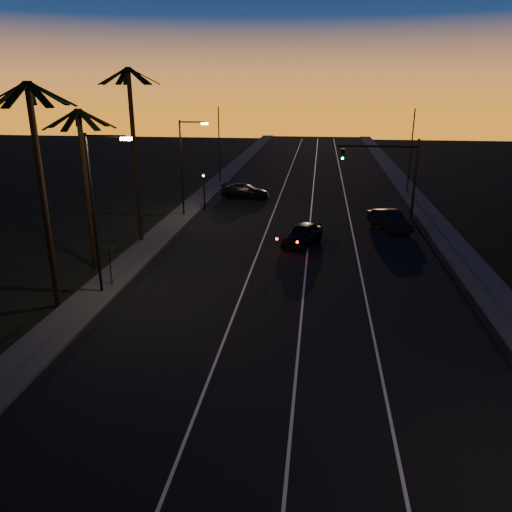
# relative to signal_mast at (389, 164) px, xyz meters

# --- Properties ---
(road) EXTENTS (20.00, 170.00, 0.01)m
(road) POSITION_rel_signal_mast_xyz_m (-7.14, -9.99, -4.78)
(road) COLOR black
(road) RESTS_ON ground
(sidewalk_left) EXTENTS (2.40, 170.00, 0.16)m
(sidewalk_left) POSITION_rel_signal_mast_xyz_m (-18.34, -9.99, -4.70)
(sidewalk_left) COLOR #383835
(sidewalk_left) RESTS_ON ground
(sidewalk_right) EXTENTS (2.40, 170.00, 0.16)m
(sidewalk_right) POSITION_rel_signal_mast_xyz_m (4.06, -9.99, -4.70)
(sidewalk_right) COLOR #383835
(sidewalk_right) RESTS_ON ground
(lane_stripe_left) EXTENTS (0.12, 160.00, 0.01)m
(lane_stripe_left) POSITION_rel_signal_mast_xyz_m (-10.14, -9.99, -4.76)
(lane_stripe_left) COLOR silver
(lane_stripe_left) RESTS_ON road
(lane_stripe_mid) EXTENTS (0.12, 160.00, 0.01)m
(lane_stripe_mid) POSITION_rel_signal_mast_xyz_m (-6.64, -9.99, -4.76)
(lane_stripe_mid) COLOR silver
(lane_stripe_mid) RESTS_ON road
(lane_stripe_right) EXTENTS (0.12, 160.00, 0.01)m
(lane_stripe_right) POSITION_rel_signal_mast_xyz_m (-3.14, -9.99, -4.76)
(lane_stripe_right) COLOR silver
(lane_stripe_right) RESTS_ON road
(palm_near) EXTENTS (4.25, 4.16, 11.53)m
(palm_near) POSITION_rel_signal_mast_xyz_m (-19.74, -21.99, 2.29)
(palm_near) COLOR black
(palm_near) RESTS_ON ground
(palm_mid) EXTENTS (4.25, 4.16, 10.03)m
(palm_mid) POSITION_rel_signal_mast_xyz_m (-20.34, -15.99, 1.47)
(palm_mid) COLOR black
(palm_mid) RESTS_ON ground
(palm_far) EXTENTS (4.25, 4.16, 12.53)m
(palm_far) POSITION_rel_signal_mast_xyz_m (-19.34, -9.99, 2.83)
(palm_far) COLOR black
(palm_far) RESTS_ON ground
(streetlight_left_near) EXTENTS (2.55, 0.26, 9.00)m
(streetlight_left_near) POSITION_rel_signal_mast_xyz_m (-17.84, -19.99, 0.54)
(streetlight_left_near) COLOR black
(streetlight_left_near) RESTS_ON ground
(streetlight_left_far) EXTENTS (2.55, 0.26, 8.50)m
(streetlight_left_far) POSITION_rel_signal_mast_xyz_m (-17.82, -1.99, 0.28)
(streetlight_left_far) COLOR black
(streetlight_left_far) RESTS_ON ground
(street_sign) EXTENTS (0.70, 0.06, 2.60)m
(street_sign) POSITION_rel_signal_mast_xyz_m (-17.94, -18.99, -3.13)
(street_sign) COLOR black
(street_sign) RESTS_ON ground
(signal_mast) EXTENTS (7.10, 0.41, 7.00)m
(signal_mast) POSITION_rel_signal_mast_xyz_m (0.00, 0.00, 0.00)
(signal_mast) COLOR black
(signal_mast) RESTS_ON ground
(signal_post) EXTENTS (0.28, 0.37, 4.20)m
(signal_post) POSITION_rel_signal_mast_xyz_m (-16.64, -0.01, -1.89)
(signal_post) COLOR black
(signal_post) RESTS_ON ground
(far_pole_left) EXTENTS (0.14, 0.14, 9.00)m
(far_pole_left) POSITION_rel_signal_mast_xyz_m (-18.14, 15.01, -0.28)
(far_pole_left) COLOR black
(far_pole_left) RESTS_ON ground
(far_pole_right) EXTENTS (0.14, 0.14, 9.00)m
(far_pole_right) POSITION_rel_signal_mast_xyz_m (3.86, 12.01, -0.28)
(far_pole_right) COLOR black
(far_pole_right) RESTS_ON ground
(lead_car) EXTENTS (3.51, 5.44, 1.58)m
(lead_car) POSITION_rel_signal_mast_xyz_m (-7.08, -9.20, -3.98)
(lead_car) COLOR black
(lead_car) RESTS_ON road
(right_car) EXTENTS (3.48, 5.00, 1.56)m
(right_car) POSITION_rel_signal_mast_xyz_m (-0.08, -4.13, -3.99)
(right_car) COLOR black
(right_car) RESTS_ON road
(cross_car) EXTENTS (5.20, 2.41, 1.47)m
(cross_car) POSITION_rel_signal_mast_xyz_m (-13.73, 6.42, -4.04)
(cross_car) COLOR black
(cross_car) RESTS_ON road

